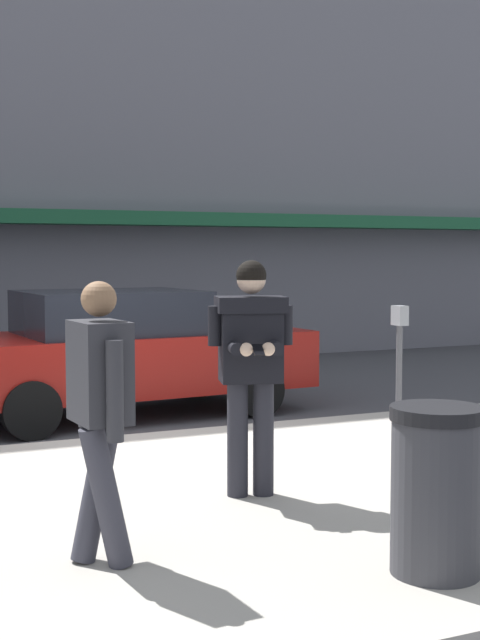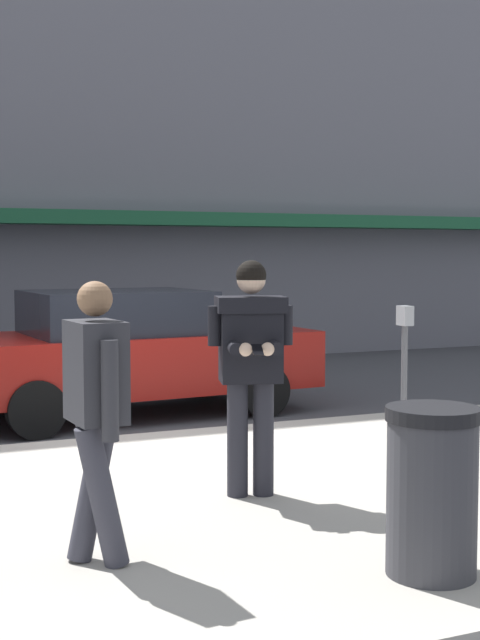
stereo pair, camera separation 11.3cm
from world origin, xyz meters
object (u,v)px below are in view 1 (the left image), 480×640
Objects in this scene: parked_sedan_mid at (121,352)px; parking_meter at (399,345)px; trash_bin at (436,490)px; man_texting_on_phone at (251,352)px; pedestrian_with_bag at (99,404)px.

parked_sedan_mid reaches higher than parking_meter.
parking_meter is 4.92m from trash_bin.
man_texting_on_phone reaches higher than parking_meter.
man_texting_on_phone is at bearing -93.95° from parked_sedan_mid.
man_texting_on_phone is (-0.30, -4.38, 0.46)m from parked_sedan_mid.
parked_sedan_mid is at bearing 139.91° from parking_meter.
parking_meter is at bearing 37.57° from man_texting_on_phone.
parked_sedan_mid is 2.71× the size of pedestrian_with_bag.
pedestrian_with_bag is (-1.45, -0.97, -0.14)m from man_texting_on_phone.
pedestrian_with_bag is at bearing -143.64° from parking_meter.
pedestrian_with_bag is 2.03m from trash_bin.
pedestrian_with_bag reaches higher than trash_bin.
pedestrian_with_bag is 1.34× the size of parking_meter.
parking_meter is at bearing 57.94° from trash_bin.
trash_bin is (0.27, -1.94, -0.62)m from man_texting_on_phone.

